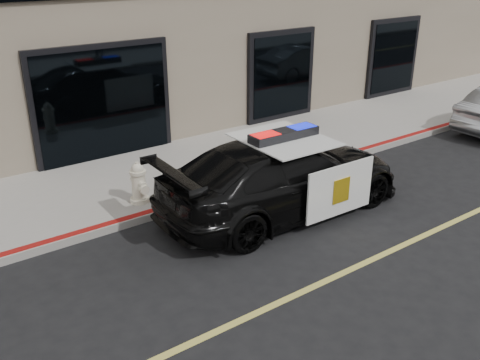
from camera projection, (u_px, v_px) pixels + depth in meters
ground at (341, 274)px, 8.64m from camera, size 120.00×120.00×0.00m
sidewalk_n at (179, 170)px, 12.51m from camera, size 60.00×3.50×0.15m
police_car at (283, 176)px, 10.44m from camera, size 2.50×5.28×1.70m
fire_hydrant at (139, 184)px, 10.62m from camera, size 0.39×0.54×0.85m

